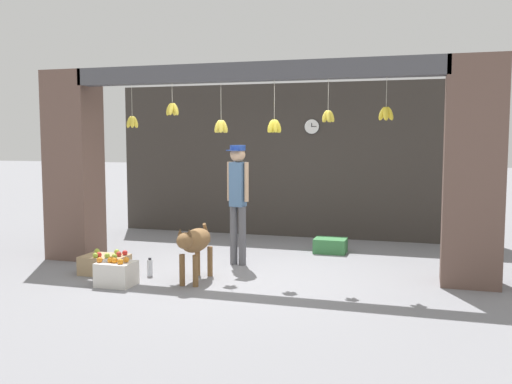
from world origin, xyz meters
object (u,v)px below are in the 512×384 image
(produce_box_green, at_px, (330,246))
(shopkeeper, at_px, (238,194))
(dog, at_px, (195,243))
(fruit_crate_apples, at_px, (105,264))
(water_bottle, at_px, (150,268))
(fruit_crate_oranges, at_px, (116,273))
(wall_clock, at_px, (312,127))

(produce_box_green, bearing_deg, shopkeeper, -132.99)
(dog, relative_size, fruit_crate_apples, 1.78)
(produce_box_green, height_order, water_bottle, water_bottle)
(fruit_crate_oranges, bearing_deg, dog, 28.34)
(water_bottle, relative_size, wall_clock, 0.89)
(water_bottle, bearing_deg, fruit_crate_apples, -174.31)
(wall_clock, bearing_deg, shopkeeper, -103.06)
(dog, distance_m, shopkeeper, 1.23)
(water_bottle, xyz_separation_m, wall_clock, (1.48, 3.48, 1.91))
(water_bottle, height_order, wall_clock, wall_clock)
(shopkeeper, bearing_deg, dog, 89.96)
(fruit_crate_oranges, xyz_separation_m, produce_box_green, (2.21, 2.79, -0.04))
(dog, bearing_deg, produce_box_green, 147.15)
(dog, bearing_deg, fruit_crate_apples, -94.25)
(shopkeeper, distance_m, produce_box_green, 1.91)
(wall_clock, bearing_deg, dog, -102.36)
(produce_box_green, relative_size, wall_clock, 1.82)
(shopkeeper, relative_size, wall_clock, 6.24)
(dog, height_order, shopkeeper, shopkeeper)
(fruit_crate_apples, bearing_deg, fruit_crate_oranges, -47.05)
(fruit_crate_oranges, distance_m, fruit_crate_apples, 0.69)
(water_bottle, bearing_deg, wall_clock, 67.02)
(fruit_crate_apples, xyz_separation_m, water_bottle, (0.64, 0.06, -0.02))
(dog, xyz_separation_m, produce_box_green, (1.35, 2.32, -0.39))
(fruit_crate_apples, relative_size, produce_box_green, 1.18)
(fruit_crate_oranges, relative_size, wall_clock, 1.60)
(shopkeeper, distance_m, fruit_crate_apples, 2.07)
(fruit_crate_apples, xyz_separation_m, produce_box_green, (2.68, 2.29, -0.02))
(fruit_crate_oranges, distance_m, produce_box_green, 3.56)
(dog, height_order, produce_box_green, dog)
(dog, bearing_deg, water_bottle, -100.93)
(fruit_crate_oranges, height_order, wall_clock, wall_clock)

